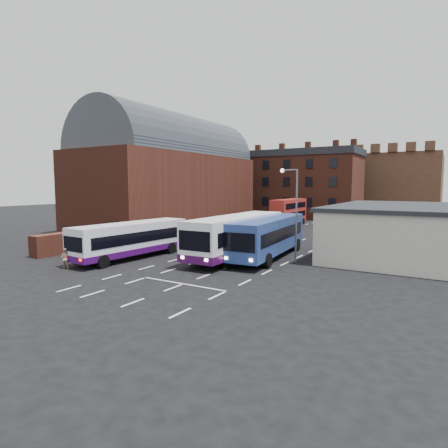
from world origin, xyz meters
The scene contains 13 objects.
ground centered at (0.00, 0.00, 0.00)m, with size 180.00×180.00×0.00m, color black.
railway_station centered at (-15.50, 21.00, 7.64)m, with size 12.00×28.00×16.00m.
forecourt_wall centered at (-10.20, 2.00, 0.90)m, with size 1.20×10.00×1.80m, color #602B1E.
cream_building centered at (15.00, 14.00, 2.16)m, with size 10.40×16.40×4.25m.
brick_terrace centered at (-6.00, 46.00, 5.50)m, with size 22.00×10.00×11.00m, color brown.
castle_keep centered at (6.00, 66.00, 6.00)m, with size 22.00×22.00×12.00m, color brown.
bus_white_outbound centered at (-3.45, 1.27, 1.70)m, with size 3.16×10.71×2.89m.
bus_white_inbound centered at (3.67, 6.00, 2.02)m, with size 3.44×12.59×3.41m.
bus_blue centered at (5.83, 7.27, 1.92)m, with size 3.81×12.09×3.25m.
bus_red_double centered at (-1.72, 31.31, 2.06)m, with size 2.62×9.72×3.87m.
street_lamp centered at (8.35, 6.31, 4.32)m, with size 1.46×0.32×7.17m.
pedestrian_red centered at (-5.16, -2.82, 0.71)m, with size 0.52×0.34×1.42m, color maroon.
pedestrian_beige centered at (-4.66, -4.00, 0.74)m, with size 0.72×0.56×1.48m, color tan.
Camera 1 is at (18.41, -20.52, 5.89)m, focal length 30.00 mm.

